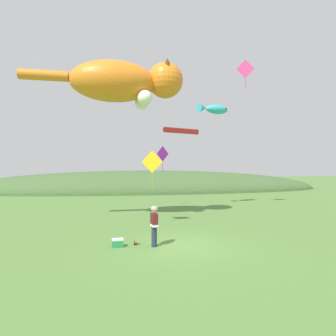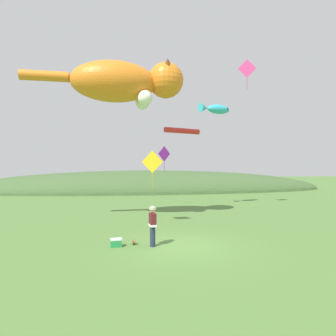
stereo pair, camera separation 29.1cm
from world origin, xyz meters
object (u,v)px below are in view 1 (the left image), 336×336
at_px(kite_diamond_pink, 246,69).
at_px(kite_diamond_violet, 163,154).
at_px(kite_diamond_gold, 152,162).
at_px(kite_tube_streamer, 182,131).
at_px(kite_spool, 135,242).
at_px(picnic_cooler, 118,243).
at_px(kite_giant_cat, 125,82).
at_px(festival_attendant, 154,225).
at_px(kite_fish_windsock, 214,109).

height_order(kite_diamond_pink, kite_diamond_violet, kite_diamond_pink).
bearing_deg(kite_diamond_pink, kite_diamond_gold, -150.14).
bearing_deg(kite_diamond_violet, kite_tube_streamer, -78.46).
bearing_deg(kite_tube_streamer, kite_spool, -116.85).
relative_size(picnic_cooler, kite_diamond_violet, 0.24).
bearing_deg(kite_giant_cat, kite_tube_streamer, 22.66).
xyz_separation_m(kite_spool, picnic_cooler, (-0.79, -0.26, 0.05)).
relative_size(kite_spool, kite_diamond_gold, 0.12).
height_order(festival_attendant, kite_diamond_pink, kite_diamond_pink).
bearing_deg(kite_tube_streamer, festival_attendant, -110.04).
relative_size(kite_spool, kite_diamond_violet, 0.12).
distance_m(festival_attendant, kite_diamond_gold, 5.22).
height_order(kite_fish_windsock, kite_diamond_violet, kite_fish_windsock).
bearing_deg(kite_spool, kite_diamond_pink, 43.84).
bearing_deg(kite_spool, kite_tube_streamer, 63.15).
relative_size(festival_attendant, kite_spool, 6.86).
xyz_separation_m(picnic_cooler, kite_diamond_violet, (3.40, 11.08, 4.21)).
height_order(picnic_cooler, kite_tube_streamer, kite_tube_streamer).
height_order(picnic_cooler, kite_diamond_pink, kite_diamond_pink).
height_order(picnic_cooler, kite_fish_windsock, kite_fish_windsock).
height_order(kite_tube_streamer, kite_diamond_violet, kite_tube_streamer).
relative_size(kite_spool, kite_fish_windsock, 0.09).
bearing_deg(kite_fish_windsock, picnic_cooler, -126.27).
relative_size(kite_spool, kite_giant_cat, 0.03).
xyz_separation_m(festival_attendant, kite_tube_streamer, (2.63, 7.22, 4.92)).
relative_size(kite_giant_cat, kite_fish_windsock, 3.39).
bearing_deg(kite_tube_streamer, kite_fish_windsock, 43.75).
bearing_deg(kite_diamond_violet, kite_spool, -103.59).
distance_m(kite_fish_windsock, kite_diamond_violet, 5.48).
distance_m(kite_tube_streamer, kite_diamond_pink, 7.33).
bearing_deg(kite_diamond_pink, kite_fish_windsock, 142.60).
relative_size(kite_spool, picnic_cooler, 0.50).
bearing_deg(kite_giant_cat, festival_attendant, -77.43).
relative_size(festival_attendant, kite_tube_streamer, 0.65).
distance_m(kite_giant_cat, kite_diamond_gold, 5.29).
height_order(kite_giant_cat, kite_diamond_pink, kite_diamond_pink).
height_order(kite_fish_windsock, kite_diamond_gold, kite_fish_windsock).
distance_m(festival_attendant, kite_giant_cat, 9.58).
bearing_deg(kite_fish_windsock, festival_attendant, -119.54).
bearing_deg(kite_diamond_violet, kite_diamond_pink, -22.67).
bearing_deg(kite_diamond_pink, kite_tube_streamer, -163.82).
xyz_separation_m(festival_attendant, kite_giant_cat, (-1.25, 5.60, 7.68)).
relative_size(kite_tube_streamer, kite_diamond_gold, 1.23).
bearing_deg(picnic_cooler, kite_diamond_violet, 72.93).
height_order(festival_attendant, kite_diamond_violet, kite_diamond_violet).
distance_m(picnic_cooler, kite_giant_cat, 10.05).
height_order(picnic_cooler, kite_diamond_violet, kite_diamond_violet).
bearing_deg(kite_diamond_gold, kite_fish_windsock, 46.81).
bearing_deg(kite_spool, picnic_cooler, -161.88).
bearing_deg(kite_diamond_gold, kite_giant_cat, 142.83).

